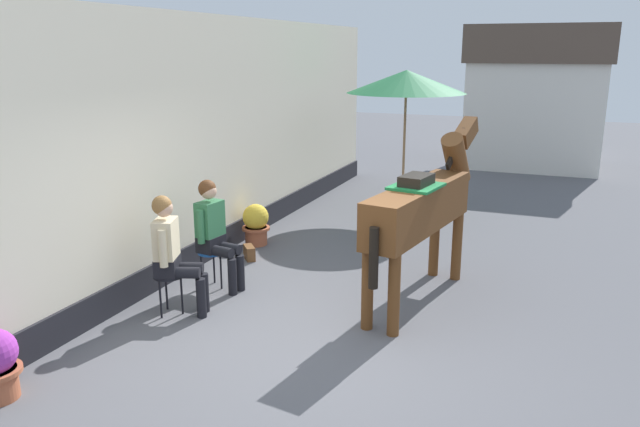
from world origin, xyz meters
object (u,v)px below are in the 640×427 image
at_px(cafe_parasol, 406,83).
at_px(satchel_bag, 249,253).
at_px(seated_visitor_far, 214,229).
at_px(flower_planter_farthest, 256,224).
at_px(spare_stool_white, 394,221).
at_px(seated_visitor_near, 172,249).
at_px(saddled_horse_center, 423,206).

xyz_separation_m(cafe_parasol, satchel_bag, (-1.38, -3.38, -2.26)).
distance_m(seated_visitor_far, flower_planter_farthest, 1.89).
bearing_deg(flower_planter_farthest, spare_stool_white, 19.77).
distance_m(seated_visitor_near, seated_visitor_far, 0.87).
xyz_separation_m(seated_visitor_near, spare_stool_white, (1.63, 3.38, -0.38)).
bearing_deg(seated_visitor_far, seated_visitor_near, -91.01).
xyz_separation_m(seated_visitor_near, flower_planter_farthest, (-0.36, 2.67, -0.44)).
bearing_deg(saddled_horse_center, flower_planter_farthest, 157.58).
bearing_deg(cafe_parasol, flower_planter_farthest, -120.79).
height_order(flower_planter_farthest, cafe_parasol, cafe_parasol).
relative_size(seated_visitor_near, satchel_bag, 4.96).
height_order(seated_visitor_near, saddled_horse_center, saddled_horse_center).
bearing_deg(seated_visitor_near, saddled_horse_center, 31.13).
bearing_deg(cafe_parasol, seated_visitor_far, -105.42).
bearing_deg(spare_stool_white, flower_planter_farthest, -160.23).
distance_m(seated_visitor_near, flower_planter_farthest, 2.73).
height_order(saddled_horse_center, flower_planter_farthest, saddled_horse_center).
bearing_deg(seated_visitor_far, spare_stool_white, 57.20).
distance_m(seated_visitor_far, spare_stool_white, 3.01).
bearing_deg(seated_visitor_near, spare_stool_white, 64.22).
bearing_deg(spare_stool_white, seated_visitor_far, -122.80).
relative_size(seated_visitor_near, seated_visitor_far, 1.00).
bearing_deg(spare_stool_white, satchel_bag, -141.71).
height_order(seated_visitor_near, spare_stool_white, seated_visitor_near).
relative_size(saddled_horse_center, spare_stool_white, 6.47).
bearing_deg(seated_visitor_near, flower_planter_farthest, 97.61).
bearing_deg(spare_stool_white, cafe_parasol, 100.66).
bearing_deg(satchel_bag, spare_stool_white, -92.01).
height_order(cafe_parasol, satchel_bag, cafe_parasol).
bearing_deg(seated_visitor_near, seated_visitor_far, 88.99).
xyz_separation_m(flower_planter_farthest, satchel_bag, (0.24, -0.67, -0.23)).
bearing_deg(seated_visitor_far, satchel_bag, 96.79).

